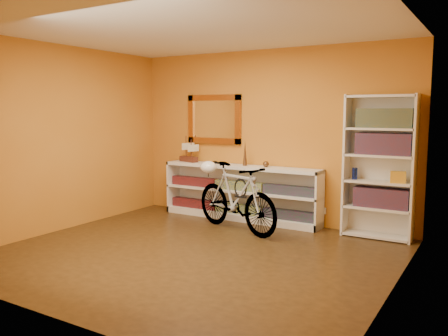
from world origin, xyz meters
The scene contains 24 objects.
floor centered at (0.00, 0.00, -0.01)m, with size 4.50×4.00×0.01m, color #301E0D.
ceiling centered at (0.00, 0.00, 2.60)m, with size 4.50×4.00×0.01m, color silver.
back_wall centered at (0.00, 2.00, 1.30)m, with size 4.50×0.01×2.60m, color #B6691B.
left_wall centered at (-2.25, 0.00, 1.30)m, with size 0.01×4.00×2.60m, color #B6691B.
right_wall centered at (2.25, 0.00, 1.30)m, with size 0.01×4.00×2.60m, color #B6691B.
gilt_mirror centered at (-0.95, 1.97, 1.55)m, with size 0.98×0.06×0.78m, color #99571B.
wall_socket centered at (0.90, 1.99, 0.25)m, with size 0.09×0.01×0.09m, color silver.
console_unit centered at (-0.38, 1.81, 0.42)m, with size 2.60×0.35×0.85m, color silver, non-canonical shape.
cd_row_lower centered at (-0.38, 1.79, 0.17)m, with size 2.50×0.13×0.14m, color black.
cd_row_upper centered at (-0.38, 1.79, 0.54)m, with size 2.50×0.13×0.14m, color navy.
model_ship centered at (-1.35, 1.81, 1.06)m, with size 0.36×0.13×0.42m, color #421C12, non-canonical shape.
toy_car centered at (-0.82, 1.81, 0.85)m, with size 0.00×0.00×0.00m, color black.
bronze_ornament centered at (-0.30, 1.81, 1.04)m, with size 0.07×0.07×0.39m, color #53341C.
decorative_orb centered at (0.06, 1.81, 0.90)m, with size 0.09×0.09×0.09m, color #53341C.
bookcase centered at (1.69, 1.84, 0.95)m, with size 0.90×0.30×1.90m, color silver, non-canonical shape.
book_row_a centered at (1.74, 1.84, 0.55)m, with size 0.70×0.22×0.26m, color maroon.
book_row_b centered at (1.74, 1.84, 1.25)m, with size 0.70×0.22×0.28m, color maroon.
book_row_c centered at (1.74, 1.84, 1.59)m, with size 0.70×0.22×0.25m, color #174052.
travel_mug centered at (1.38, 1.82, 0.84)m, with size 0.07×0.07×0.16m, color navy.
red_tin centered at (1.49, 1.87, 1.55)m, with size 0.13×0.13×0.17m, color maroon.
yellow_bag centered at (1.94, 1.80, 0.84)m, with size 0.19×0.13×0.15m, color gold.
bicycle centered at (-0.09, 1.17, 0.48)m, with size 1.64×0.42×0.96m, color silver.
helmet centered at (-0.68, 1.37, 0.85)m, with size 0.25×0.24×0.19m, color white.
u_lock centered at (0.00, 1.14, 0.63)m, with size 0.20×0.20×0.02m, color black.
Camera 1 is at (3.04, -4.36, 1.68)m, focal length 36.97 mm.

